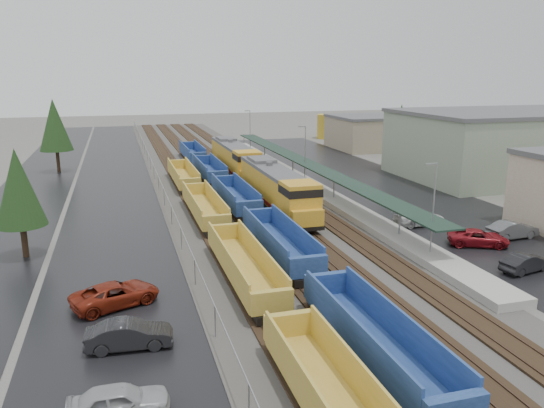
{
  "coord_description": "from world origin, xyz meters",
  "views": [
    {
      "loc": [
        -14.12,
        -15.33,
        14.8
      ],
      "look_at": [
        0.25,
        33.87,
        2.0
      ],
      "focal_mm": 35.0,
      "sensor_mm": 36.0,
      "label": 1
    }
  ],
  "objects_px": {
    "parked_car_east_b": "(479,238)",
    "locomotive_trail": "(235,159)",
    "locomotive_lead": "(277,189)",
    "parked_car_west_b": "(129,335)",
    "well_string_yellow": "(244,266)",
    "parked_car_east_a": "(526,263)",
    "parked_car_west_c": "(116,295)",
    "parked_car_east_c": "(420,218)",
    "parked_car_west_a": "(119,402)",
    "parked_car_east_e": "(512,230)",
    "well_string_blue": "(254,216)",
    "storage_tank": "(329,126)"
  },
  "relations": [
    {
      "from": "parked_car_east_c",
      "to": "parked_car_west_a",
      "type": "bearing_deg",
      "value": 128.56
    },
    {
      "from": "parked_car_east_b",
      "to": "well_string_yellow",
      "type": "bearing_deg",
      "value": 119.76
    },
    {
      "from": "well_string_yellow",
      "to": "parked_car_west_b",
      "type": "relative_size",
      "value": 18.25
    },
    {
      "from": "locomotive_trail",
      "to": "storage_tank",
      "type": "height_order",
      "value": "storage_tank"
    },
    {
      "from": "locomotive_trail",
      "to": "storage_tank",
      "type": "relative_size",
      "value": 3.98
    },
    {
      "from": "storage_tank",
      "to": "well_string_blue",
      "type": "bearing_deg",
      "value": -117.86
    },
    {
      "from": "parked_car_east_e",
      "to": "parked_car_west_c",
      "type": "bearing_deg",
      "value": 93.18
    },
    {
      "from": "parked_car_west_a",
      "to": "parked_car_west_c",
      "type": "height_order",
      "value": "parked_car_west_c"
    },
    {
      "from": "locomotive_trail",
      "to": "parked_car_west_c",
      "type": "xyz_separation_m",
      "value": [
        -16.93,
        -40.96,
        -1.8
      ]
    },
    {
      "from": "well_string_yellow",
      "to": "parked_car_east_b",
      "type": "height_order",
      "value": "well_string_yellow"
    },
    {
      "from": "well_string_blue",
      "to": "parked_car_east_b",
      "type": "height_order",
      "value": "well_string_blue"
    },
    {
      "from": "locomotive_trail",
      "to": "parked_car_west_a",
      "type": "bearing_deg",
      "value": -107.67
    },
    {
      "from": "parked_car_east_e",
      "to": "parked_car_west_a",
      "type": "bearing_deg",
      "value": 111.07
    },
    {
      "from": "locomotive_lead",
      "to": "storage_tank",
      "type": "bearing_deg",
      "value": 62.96
    },
    {
      "from": "parked_car_east_b",
      "to": "locomotive_trail",
      "type": "bearing_deg",
      "value": 44.2
    },
    {
      "from": "parked_car_west_c",
      "to": "locomotive_lead",
      "type": "bearing_deg",
      "value": -62.27
    },
    {
      "from": "parked_car_west_b",
      "to": "parked_car_east_c",
      "type": "relative_size",
      "value": 0.89
    },
    {
      "from": "parked_car_east_a",
      "to": "parked_car_east_b",
      "type": "height_order",
      "value": "parked_car_east_b"
    },
    {
      "from": "locomotive_trail",
      "to": "parked_car_east_e",
      "type": "relative_size",
      "value": 4.42
    },
    {
      "from": "locomotive_lead",
      "to": "well_string_yellow",
      "type": "relative_size",
      "value": 0.25
    },
    {
      "from": "parked_car_west_c",
      "to": "parked_car_east_b",
      "type": "height_order",
      "value": "parked_car_west_c"
    },
    {
      "from": "parked_car_west_b",
      "to": "well_string_yellow",
      "type": "bearing_deg",
      "value": -43.26
    },
    {
      "from": "parked_car_east_c",
      "to": "parked_car_east_e",
      "type": "height_order",
      "value": "parked_car_east_e"
    },
    {
      "from": "locomotive_lead",
      "to": "parked_car_east_b",
      "type": "distance_m",
      "value": 21.13
    },
    {
      "from": "parked_car_west_b",
      "to": "parked_car_east_e",
      "type": "distance_m",
      "value": 35.75
    },
    {
      "from": "storage_tank",
      "to": "parked_car_east_c",
      "type": "height_order",
      "value": "storage_tank"
    },
    {
      "from": "well_string_blue",
      "to": "parked_car_east_c",
      "type": "distance_m",
      "value": 16.45
    },
    {
      "from": "locomotive_trail",
      "to": "parked_car_east_b",
      "type": "relative_size",
      "value": 4.21
    },
    {
      "from": "well_string_yellow",
      "to": "parked_car_east_e",
      "type": "xyz_separation_m",
      "value": [
        25.89,
        3.07,
        -0.38
      ]
    },
    {
      "from": "locomotive_lead",
      "to": "parked_car_west_c",
      "type": "distance_m",
      "value": 26.23
    },
    {
      "from": "locomotive_lead",
      "to": "parked_car_west_b",
      "type": "bearing_deg",
      "value": -122.17
    },
    {
      "from": "well_string_yellow",
      "to": "locomotive_trail",
      "type": "bearing_deg",
      "value": 78.47
    },
    {
      "from": "parked_car_west_c",
      "to": "parked_car_east_a",
      "type": "relative_size",
      "value": 1.31
    },
    {
      "from": "parked_car_east_a",
      "to": "parked_car_east_b",
      "type": "bearing_deg",
      "value": -16.42
    },
    {
      "from": "locomotive_lead",
      "to": "parked_car_west_c",
      "type": "bearing_deg",
      "value": -130.31
    },
    {
      "from": "well_string_yellow",
      "to": "parked_car_east_c",
      "type": "xyz_separation_m",
      "value": [
        20.06,
        9.2,
        -0.42
      ]
    },
    {
      "from": "locomotive_trail",
      "to": "storage_tank",
      "type": "bearing_deg",
      "value": 51.79
    },
    {
      "from": "parked_car_east_b",
      "to": "parked_car_east_e",
      "type": "height_order",
      "value": "parked_car_east_e"
    },
    {
      "from": "locomotive_lead",
      "to": "storage_tank",
      "type": "distance_m",
      "value": 67.01
    },
    {
      "from": "storage_tank",
      "to": "parked_car_east_a",
      "type": "bearing_deg",
      "value": -101.98
    },
    {
      "from": "parked_car_west_c",
      "to": "well_string_yellow",
      "type": "bearing_deg",
      "value": -101.0
    },
    {
      "from": "parked_car_west_a",
      "to": "well_string_yellow",
      "type": "bearing_deg",
      "value": -33.42
    },
    {
      "from": "well_string_yellow",
      "to": "parked_car_east_b",
      "type": "relative_size",
      "value": 16.79
    },
    {
      "from": "parked_car_west_c",
      "to": "parked_car_east_e",
      "type": "xyz_separation_m",
      "value": [
        34.82,
        4.8,
        0.02
      ]
    },
    {
      "from": "well_string_yellow",
      "to": "well_string_blue",
      "type": "relative_size",
      "value": 0.87
    },
    {
      "from": "parked_car_west_a",
      "to": "parked_car_east_b",
      "type": "relative_size",
      "value": 0.86
    },
    {
      "from": "parked_car_west_b",
      "to": "parked_car_east_b",
      "type": "distance_m",
      "value": 31.37
    },
    {
      "from": "locomotive_trail",
      "to": "parked_car_west_b",
      "type": "bearing_deg",
      "value": -109.13
    },
    {
      "from": "locomotive_trail",
      "to": "parked_car_east_c",
      "type": "distance_m",
      "value": 32.41
    },
    {
      "from": "locomotive_trail",
      "to": "parked_car_east_a",
      "type": "bearing_deg",
      "value": -73.27
    }
  ]
}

